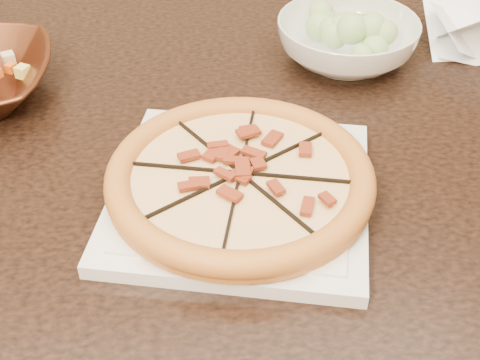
{
  "coord_description": "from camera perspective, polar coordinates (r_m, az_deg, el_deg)",
  "views": [
    {
      "loc": [
        -0.16,
        -0.62,
        1.27
      ],
      "look_at": [
        -0.05,
        -0.03,
        0.78
      ],
      "focal_mm": 50.0,
      "sensor_mm": 36.0,
      "label": 1
    }
  ],
  "objects": [
    {
      "name": "plate",
      "position": [
        0.79,
        0.0,
        -1.09
      ],
      "size": [
        0.38,
        0.38,
        0.02
      ],
      "color": "silver",
      "rests_on": "dining_table"
    },
    {
      "name": "cling_film",
      "position": [
        1.16,
        19.31,
        11.89
      ],
      "size": [
        0.17,
        0.15,
        0.05
      ],
      "primitive_type": null,
      "rotation": [
        0.0,
        0.0,
        0.28
      ],
      "color": "white",
      "rests_on": "dining_table"
    },
    {
      "name": "salad",
      "position": [
        1.04,
        9.37,
        14.12
      ],
      "size": [
        0.11,
        0.1,
        0.04
      ],
      "color": "#B0C58C",
      "rests_on": "salad_bowl"
    },
    {
      "name": "dining_table",
      "position": [
        0.98,
        -8.51,
        -0.91
      ],
      "size": [
        1.47,
        1.04,
        0.75
      ],
      "color": "black",
      "rests_on": "floor"
    },
    {
      "name": "salad_bowl",
      "position": [
        1.06,
        9.11,
        11.62
      ],
      "size": [
        0.27,
        0.27,
        0.07
      ],
      "primitive_type": "imported",
      "rotation": [
        0.0,
        0.0,
        0.26
      ],
      "color": "white",
      "rests_on": "dining_table"
    },
    {
      "name": "pizza",
      "position": [
        0.77,
        -0.0,
        0.23
      ],
      "size": [
        0.31,
        0.31,
        0.03
      ],
      "color": "#CD6E2C",
      "rests_on": "plate"
    }
  ]
}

